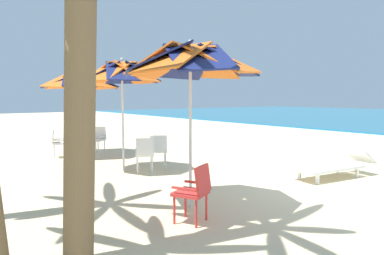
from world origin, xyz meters
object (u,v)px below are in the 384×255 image
(plastic_chair_4, at_px, (98,138))
(plastic_chair_1, at_px, (145,153))
(beach_umbrella_2, at_px, (81,81))
(sun_lounger_1, at_px, (335,165))
(beach_umbrella_0, at_px, (190,62))
(beach_umbrella_1, at_px, (122,74))
(plastic_chair_3, at_px, (58,141))
(plastic_chair_0, at_px, (195,190))
(plastic_chair_2, at_px, (159,149))

(plastic_chair_4, bearing_deg, plastic_chair_1, -4.19)
(beach_umbrella_2, distance_m, sun_lounger_1, 7.67)
(beach_umbrella_0, relative_size, plastic_chair_1, 3.20)
(plastic_chair_1, relative_size, plastic_chair_4, 1.00)
(beach_umbrella_1, relative_size, plastic_chair_3, 3.24)
(beach_umbrella_2, height_order, sun_lounger_1, beach_umbrella_2)
(plastic_chair_0, xyz_separation_m, beach_umbrella_2, (-6.82, 0.79, 1.84))
(beach_umbrella_0, height_order, sun_lounger_1, beach_umbrella_0)
(beach_umbrella_2, xyz_separation_m, sun_lounger_1, (6.49, 3.54, -2.06))
(plastic_chair_3, xyz_separation_m, sun_lounger_1, (6.57, 4.29, -0.22))
(beach_umbrella_0, distance_m, plastic_chair_0, 2.06)
(beach_umbrella_0, height_order, plastic_chair_3, beach_umbrella_0)
(beach_umbrella_1, bearing_deg, plastic_chair_4, 169.25)
(beach_umbrella_1, height_order, plastic_chair_4, beach_umbrella_1)
(beach_umbrella_0, distance_m, plastic_chair_4, 6.69)
(beach_umbrella_0, height_order, beach_umbrella_2, beach_umbrella_0)
(beach_umbrella_1, distance_m, plastic_chair_3, 3.62)
(plastic_chair_0, xyz_separation_m, plastic_chair_1, (-3.42, 1.09, 0.00))
(beach_umbrella_2, xyz_separation_m, plastic_chair_3, (-0.08, -0.75, -1.84))
(plastic_chair_3, bearing_deg, plastic_chair_0, -0.32)
(beach_umbrella_0, xyz_separation_m, beach_umbrella_1, (-3.27, 0.37, 0.00))
(plastic_chair_1, relative_size, sun_lounger_1, 0.39)
(plastic_chair_1, bearing_deg, plastic_chair_4, 175.81)
(plastic_chair_0, relative_size, beach_umbrella_1, 0.31)
(beach_umbrella_2, xyz_separation_m, plastic_chair_4, (-0.16, 0.57, -1.84))
(plastic_chair_1, height_order, plastic_chair_4, same)
(plastic_chair_1, relative_size, plastic_chair_2, 1.00)
(beach_umbrella_1, height_order, plastic_chair_1, beach_umbrella_1)
(plastic_chair_2, bearing_deg, plastic_chair_1, -62.59)
(beach_umbrella_0, xyz_separation_m, plastic_chair_1, (-2.78, 0.69, -1.91))
(plastic_chair_0, bearing_deg, beach_umbrella_0, 147.88)
(beach_umbrella_1, distance_m, beach_umbrella_2, 2.90)
(beach_umbrella_0, bearing_deg, sun_lounger_1, 85.49)
(plastic_chair_0, bearing_deg, plastic_chair_4, 169.02)
(beach_umbrella_1, xyz_separation_m, plastic_chair_2, (0.19, 0.91, -1.92))
(plastic_chair_3, height_order, sun_lounger_1, plastic_chair_3)
(plastic_chair_1, distance_m, sun_lounger_1, 4.48)
(plastic_chair_4, height_order, sun_lounger_1, plastic_chair_4)
(beach_umbrella_1, height_order, sun_lounger_1, beach_umbrella_1)
(plastic_chair_1, distance_m, plastic_chair_2, 0.66)
(plastic_chair_1, bearing_deg, plastic_chair_3, -163.12)
(plastic_chair_3, relative_size, plastic_chair_4, 1.00)
(plastic_chair_2, height_order, beach_umbrella_2, beach_umbrella_2)
(beach_umbrella_2, relative_size, plastic_chair_4, 3.12)
(plastic_chair_3, bearing_deg, plastic_chair_1, 16.88)
(plastic_chair_3, bearing_deg, plastic_chair_2, 27.35)
(beach_umbrella_0, xyz_separation_m, plastic_chair_4, (-6.34, 0.95, -1.91))
(plastic_chair_1, distance_m, plastic_chair_4, 3.57)
(beach_umbrella_0, bearing_deg, plastic_chair_0, -32.12)
(beach_umbrella_0, xyz_separation_m, plastic_chair_2, (-3.08, 1.28, -1.91))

